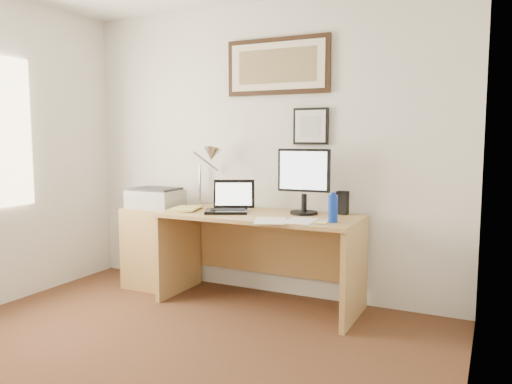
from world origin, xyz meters
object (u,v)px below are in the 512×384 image
Objects in this scene: lcd_monitor at (304,178)px; side_cabinet at (156,247)px; laptop at (229,205)px; book at (174,208)px; printer at (156,198)px; desk at (264,241)px; water_bottle at (333,209)px.

side_cabinet is at bearing -176.21° from lcd_monitor.
lcd_monitor reaches higher than laptop.
book is 0.70× the size of laptop.
printer is at bearing -175.87° from lcd_monitor.
laptop reaches higher than book.
lcd_monitor is (0.59, 0.15, 0.23)m from laptop.
side_cabinet is at bearing -178.11° from desk.
desk is 3.08× the size of lcd_monitor.
water_bottle reaches higher than printer.
desk is at bearing 162.07° from water_bottle.
water_bottle is 1.40m from book.
printer is (-1.06, -0.04, 0.30)m from desk.
printer is (-1.70, 0.17, -0.03)m from water_bottle.
lcd_monitor reaches higher than printer.
printer reaches higher than book.
book is at bearing -25.93° from printer.
water_bottle is 0.12× the size of desk.
side_cabinet is 3.72× the size of water_bottle.
side_cabinet is 0.45m from printer.
side_cabinet is at bearing 174.24° from water_bottle.
lcd_monitor is 1.40m from printer.
water_bottle is at bearing -39.33° from lcd_monitor.
book is (-1.40, 0.02, -0.09)m from water_bottle.
desk is 0.62m from lcd_monitor.
lcd_monitor is 1.18× the size of printer.
water_bottle is 0.65× the size of book.
printer is at bearing 176.00° from laptop.
desk is (1.07, 0.04, 0.15)m from side_cabinet.
laptop reaches higher than side_cabinet.
book is 1.14m from lcd_monitor.
water_bottle is 0.38× the size of lcd_monitor.
water_bottle is at bearing -5.76° from side_cabinet.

